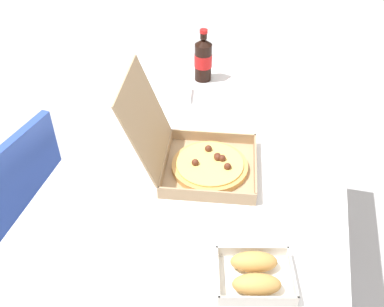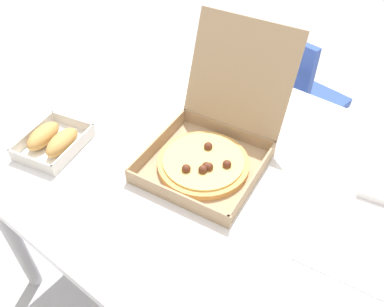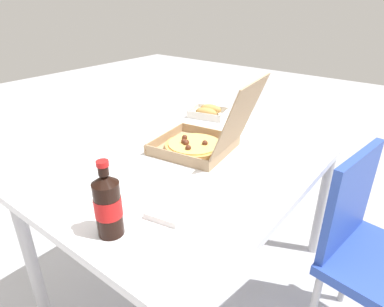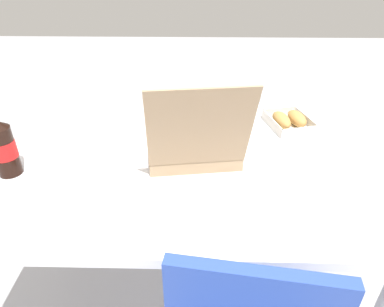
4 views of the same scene
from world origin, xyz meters
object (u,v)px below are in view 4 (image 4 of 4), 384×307
at_px(paper_menu, 79,146).
at_px(napkin_pile, 54,184).
at_px(pizza_box_open, 193,144).
at_px(bread_side_box, 289,120).
at_px(cola_bottle, 3,147).

bearing_deg(paper_menu, napkin_pile, 82.05).
bearing_deg(pizza_box_open, bread_side_box, -148.32).
bearing_deg(pizza_box_open, paper_menu, -7.65).
xyz_separation_m(pizza_box_open, cola_bottle, (0.58, 0.12, 0.05)).
height_order(pizza_box_open, bread_side_box, pizza_box_open).
bearing_deg(bread_side_box, cola_bottle, 20.08).
relative_size(pizza_box_open, paper_menu, 2.09).
relative_size(pizza_box_open, cola_bottle, 1.96).
bearing_deg(pizza_box_open, napkin_pile, 23.91).
height_order(pizza_box_open, napkin_pile, pizza_box_open).
relative_size(paper_menu, napkin_pile, 1.91).
height_order(bread_side_box, paper_menu, bread_side_box).
height_order(bread_side_box, napkin_pile, bread_side_box).
relative_size(cola_bottle, napkin_pile, 2.04).
bearing_deg(napkin_pile, pizza_box_open, -156.09).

